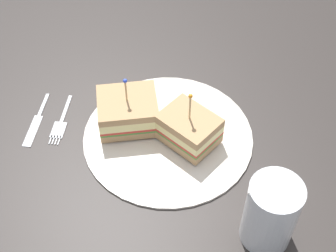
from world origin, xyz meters
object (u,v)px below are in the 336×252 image
(sandwich_half_front, at_px, (189,128))
(drink_glass, at_px, (270,216))
(plate, at_px, (168,135))
(fork, at_px, (60,124))
(knife, at_px, (36,122))
(sandwich_half_back, at_px, (128,111))

(sandwich_half_front, distance_m, drink_glass, 0.20)
(plate, relative_size, fork, 2.48)
(plate, xyz_separation_m, fork, (-0.03, 0.19, -0.00))
(drink_glass, distance_m, fork, 0.39)
(knife, bearing_deg, sandwich_half_back, -73.54)
(sandwich_half_front, xyz_separation_m, sandwich_half_back, (0.00, 0.11, -0.00))
(sandwich_half_front, relative_size, fork, 0.96)
(drink_glass, height_order, fork, drink_glass)
(fork, relative_size, knife, 0.93)
(sandwich_half_back, xyz_separation_m, knife, (-0.05, 0.16, -0.03))
(sandwich_half_back, relative_size, fork, 1.09)
(sandwich_half_back, bearing_deg, fork, 108.60)
(sandwich_half_back, distance_m, fork, 0.12)
(drink_glass, bearing_deg, knife, 77.78)
(drink_glass, relative_size, fork, 1.01)
(sandwich_half_front, bearing_deg, sandwich_half_back, 87.61)
(plate, bearing_deg, drink_glass, -124.58)
(sandwich_half_back, relative_size, drink_glass, 1.08)
(fork, xyz_separation_m, knife, (-0.01, 0.04, 0.00))
(drink_glass, bearing_deg, sandwich_half_front, 49.34)
(drink_glass, height_order, knife, drink_glass)
(knife, bearing_deg, drink_glass, -102.22)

